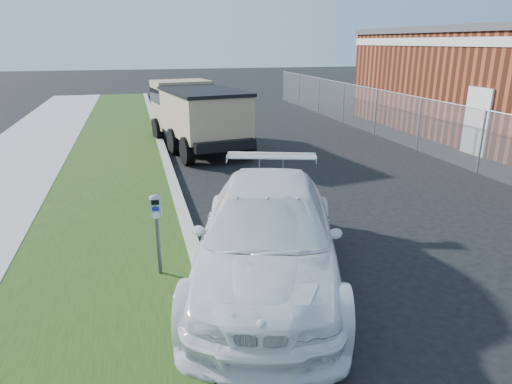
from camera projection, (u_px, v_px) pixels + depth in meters
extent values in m
plane|color=black|center=(347.00, 257.00, 8.03)|extent=(120.00, 120.00, 0.00)
cube|color=gray|center=(186.00, 225.00, 9.21)|extent=(0.25, 50.00, 0.15)
cube|color=#1C3E11|center=(103.00, 234.00, 8.82)|extent=(3.00, 50.00, 0.13)
plane|color=slate|center=(419.00, 125.00, 15.64)|extent=(0.00, 30.00, 30.00)
cylinder|color=gray|center=(422.00, 98.00, 15.36)|extent=(0.04, 30.00, 0.04)
cylinder|color=gray|center=(481.00, 142.00, 12.88)|extent=(0.06, 0.06, 1.80)
cylinder|color=gray|center=(419.00, 125.00, 15.64)|extent=(0.06, 0.06, 1.80)
cylinder|color=gray|center=(376.00, 112.00, 18.39)|extent=(0.06, 0.06, 1.80)
cylinder|color=gray|center=(344.00, 103.00, 21.15)|extent=(0.06, 0.06, 1.80)
cylinder|color=gray|center=(319.00, 96.00, 23.90)|extent=(0.06, 0.06, 1.80)
cylinder|color=gray|center=(299.00, 90.00, 26.65)|extent=(0.06, 0.06, 1.80)
cylinder|color=gray|center=(283.00, 86.00, 29.41)|extent=(0.06, 0.06, 1.80)
cube|color=silver|center=(448.00, 42.00, 16.07)|extent=(0.06, 14.00, 0.30)
cube|color=silver|center=(476.00, 122.00, 15.01)|extent=(0.08, 1.10, 2.20)
cylinder|color=#3F4247|center=(159.00, 246.00, 7.06)|extent=(0.07, 0.07, 0.95)
cube|color=gray|center=(156.00, 207.00, 6.86)|extent=(0.18, 0.13, 0.28)
ellipsoid|color=gray|center=(155.00, 198.00, 6.81)|extent=(0.19, 0.14, 0.11)
cube|color=black|center=(155.00, 203.00, 6.77)|extent=(0.11, 0.02, 0.08)
cube|color=#0D1997|center=(156.00, 209.00, 6.80)|extent=(0.10, 0.02, 0.07)
cylinder|color=silver|center=(156.00, 216.00, 6.84)|extent=(0.10, 0.02, 0.10)
cube|color=#3F4247|center=(155.00, 207.00, 6.80)|extent=(0.04, 0.01, 0.05)
imported|color=white|center=(267.00, 233.00, 7.12)|extent=(3.64, 5.65, 1.52)
cube|color=black|center=(198.00, 131.00, 15.96)|extent=(2.81, 5.80, 0.30)
cube|color=#9B8464|center=(182.00, 104.00, 17.46)|extent=(2.27, 1.88, 1.74)
cube|color=black|center=(181.00, 94.00, 17.35)|extent=(2.30, 1.90, 0.52)
cube|color=#9B8464|center=(204.00, 113.00, 15.14)|extent=(2.66, 3.94, 1.39)
cube|color=black|center=(203.00, 91.00, 14.91)|extent=(2.76, 4.04, 0.10)
cube|color=black|center=(177.00, 121.00, 18.42)|extent=(2.08, 0.48, 0.26)
cylinder|color=black|center=(158.00, 130.00, 17.28)|extent=(0.42, 0.90, 0.87)
cylinder|color=black|center=(208.00, 126.00, 18.07)|extent=(0.42, 0.90, 0.87)
cylinder|color=black|center=(174.00, 141.00, 15.25)|extent=(0.42, 0.90, 0.87)
cylinder|color=black|center=(230.00, 136.00, 16.04)|extent=(0.42, 0.90, 0.87)
cylinder|color=black|center=(187.00, 151.00, 13.90)|extent=(0.42, 0.90, 0.87)
cylinder|color=black|center=(247.00, 145.00, 14.69)|extent=(0.42, 0.90, 0.87)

